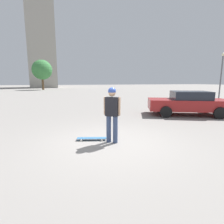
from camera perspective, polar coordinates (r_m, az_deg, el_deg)
The scene contains 7 objects.
ground_plane at distance 5.67m, azimuth 0.00°, elevation -9.85°, with size 220.00×220.00×0.00m, color gray.
person at distance 5.42m, azimuth 0.00°, elevation 0.42°, with size 0.40×0.45×1.75m.
skateboard at distance 5.88m, azimuth -6.63°, elevation -8.53°, with size 0.47×0.99×0.08m.
car_parked_near at distance 11.00m, azimuth 23.60°, elevation 2.80°, with size 3.60×4.77×1.38m.
building_block_distant at distance 68.01m, azimuth -22.11°, elevation 24.62°, with size 14.01×8.17×40.09m.
tree_distant at distance 45.39m, azimuth -21.89°, elevation 12.65°, with size 4.61×4.61×7.02m.
lamp_post at distance 20.19m, azimuth 32.11°, elevation 10.81°, with size 0.28×0.28×4.61m.
Camera 1 is at (5.06, -1.71, 1.91)m, focal length 28.00 mm.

